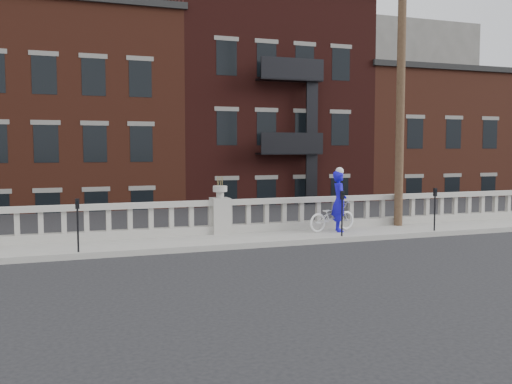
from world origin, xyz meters
The scene contains 11 objects.
ground centered at (0.00, 0.00, 0.00)m, with size 120.00×120.00×0.00m, color black.
sidewalk centered at (0.00, 3.00, 0.07)m, with size 32.00×2.20×0.15m, color gray.
balustrade centered at (0.00, 3.95, 0.64)m, with size 28.00×0.34×1.03m.
planter_pedestal centered at (0.00, 3.95, 0.83)m, with size 0.55×0.55×1.76m.
lower_level centered at (0.56, 23.04, 2.63)m, with size 80.00×44.00×20.80m.
utility_pole centered at (6.20, 3.60, 5.24)m, with size 1.60×0.28×10.00m.
parking_meter_a centered at (-4.28, 2.15, 1.00)m, with size 0.10×0.09×1.36m.
parking_meter_b centered at (3.25, 2.15, 1.00)m, with size 0.10×0.09×1.36m.
parking_meter_c centered at (6.57, 2.15, 1.00)m, with size 0.10×0.09×1.36m.
bicycle centered at (3.49, 3.24, 0.61)m, with size 0.62×1.77×0.93m, color silver.
cyclist centered at (3.64, 3.05, 1.11)m, with size 0.70×0.46×1.92m, color #140DC9.
Camera 1 is at (-4.94, -12.81, 2.80)m, focal length 40.00 mm.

